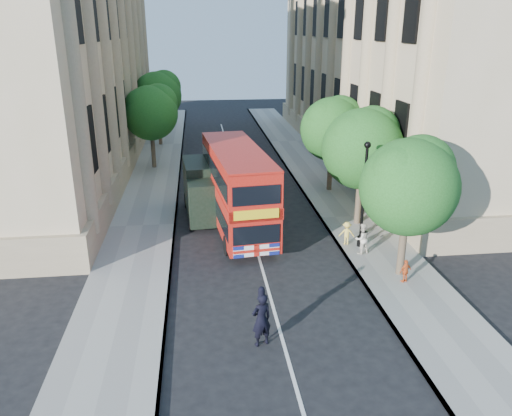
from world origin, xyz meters
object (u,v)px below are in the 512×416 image
object	(u,v)px
box_van	(206,192)
woman_pedestrian	(362,239)
police_constable	(261,320)
double_decker_bus	(237,186)
lamp_post	(363,199)

from	to	relation	value
box_van	woman_pedestrian	distance (m)	9.29
police_constable	woman_pedestrian	distance (m)	8.47
box_van	woman_pedestrian	bearing A→B (deg)	-44.81
police_constable	woman_pedestrian	size ratio (longest dim) A/B	1.31
double_decker_bus	box_van	world-z (taller)	double_decker_bus
police_constable	box_van	bearing A→B (deg)	-104.28
lamp_post	double_decker_bus	bearing A→B (deg)	149.79
woman_pedestrian	double_decker_bus	bearing A→B (deg)	-53.00
lamp_post	double_decker_bus	distance (m)	6.58
woman_pedestrian	police_constable	bearing A→B (deg)	33.11
box_van	woman_pedestrian	world-z (taller)	box_van
lamp_post	woman_pedestrian	world-z (taller)	lamp_post
woman_pedestrian	box_van	bearing A→B (deg)	-56.15
double_decker_bus	box_van	size ratio (longest dim) A/B	1.71
lamp_post	box_van	distance (m)	9.00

